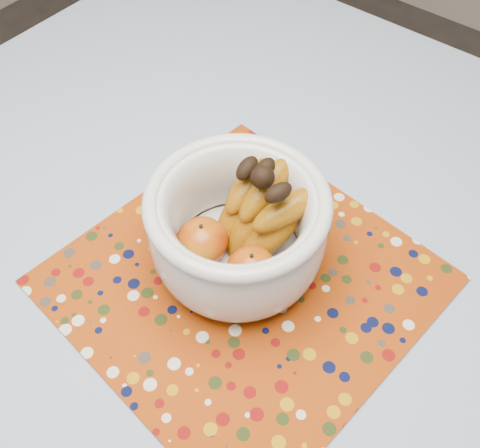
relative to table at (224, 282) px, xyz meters
The scene contains 4 objects.
table is the anchor object (origin of this frame).
tablecloth 0.08m from the table, ahead, with size 1.32×1.32×0.01m, color #6376A5.
placemat 0.11m from the table, 20.76° to the right, with size 0.44×0.44×0.00m, color #8C3107.
fruit_bowl 0.17m from the table, ahead, with size 0.23×0.23×0.17m.
Camera 1 is at (0.31, -0.35, 1.42)m, focal length 42.00 mm.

